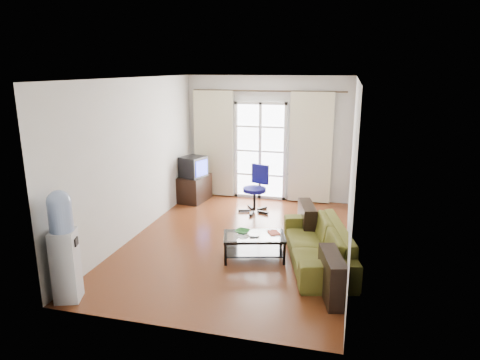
% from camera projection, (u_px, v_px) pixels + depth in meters
% --- Properties ---
extents(floor, '(5.20, 5.20, 0.00)m').
position_uv_depth(floor, '(238.00, 241.00, 7.26)').
color(floor, brown).
rests_on(floor, ground).
extents(ceiling, '(5.20, 5.20, 0.00)m').
position_uv_depth(ceiling, '(238.00, 78.00, 6.57)').
color(ceiling, white).
rests_on(ceiling, wall_back).
extents(wall_back, '(3.60, 0.02, 2.70)m').
position_uv_depth(wall_back, '(268.00, 139.00, 9.35)').
color(wall_back, silver).
rests_on(wall_back, floor).
extents(wall_front, '(3.60, 0.02, 2.70)m').
position_uv_depth(wall_front, '(175.00, 216.00, 4.48)').
color(wall_front, silver).
rests_on(wall_front, floor).
extents(wall_left, '(0.02, 5.20, 2.70)m').
position_uv_depth(wall_left, '(136.00, 158.00, 7.34)').
color(wall_left, silver).
rests_on(wall_left, floor).
extents(wall_right, '(0.02, 5.20, 2.70)m').
position_uv_depth(wall_right, '(352.00, 170.00, 6.48)').
color(wall_right, silver).
rests_on(wall_right, floor).
extents(french_door, '(1.16, 0.06, 2.15)m').
position_uv_depth(french_door, '(260.00, 151.00, 9.40)').
color(french_door, white).
rests_on(french_door, wall_back).
extents(curtain_rod, '(3.30, 0.04, 0.04)m').
position_uv_depth(curtain_rod, '(267.00, 91.00, 8.99)').
color(curtain_rod, '#4C3F2D').
rests_on(curtain_rod, wall_back).
extents(curtain_left, '(0.90, 0.07, 2.35)m').
position_uv_depth(curtain_left, '(214.00, 144.00, 9.56)').
color(curtain_left, beige).
rests_on(curtain_left, curtain_rod).
extents(curtain_right, '(0.90, 0.07, 2.35)m').
position_uv_depth(curtain_right, '(311.00, 148.00, 9.05)').
color(curtain_right, beige).
rests_on(curtain_right, curtain_rod).
extents(radiator, '(0.64, 0.12, 0.64)m').
position_uv_depth(radiator, '(302.00, 187.00, 9.32)').
color(radiator, gray).
rests_on(radiator, floor).
extents(sofa, '(2.42, 1.78, 0.59)m').
position_uv_depth(sofa, '(317.00, 244.00, 6.41)').
color(sofa, brown).
rests_on(sofa, floor).
extents(coffee_table, '(1.04, 0.76, 0.38)m').
position_uv_depth(coffee_table, '(254.00, 244.00, 6.55)').
color(coffee_table, silver).
rests_on(coffee_table, floor).
extents(bowl, '(0.35, 0.35, 0.05)m').
position_uv_depth(bowl, '(243.00, 232.00, 6.58)').
color(bowl, '#348F56').
rests_on(bowl, coffee_table).
extents(book, '(0.34, 0.35, 0.02)m').
position_uv_depth(book, '(269.00, 233.00, 6.57)').
color(book, '#B73616').
rests_on(book, coffee_table).
extents(remote, '(0.15, 0.10, 0.02)m').
position_uv_depth(remote, '(254.00, 237.00, 6.43)').
color(remote, black).
rests_on(remote, coffee_table).
extents(tv_stand, '(0.61, 0.83, 0.56)m').
position_uv_depth(tv_stand, '(194.00, 188.00, 9.42)').
color(tv_stand, black).
rests_on(tv_stand, floor).
extents(crt_tv, '(0.59, 0.60, 0.44)m').
position_uv_depth(crt_tv, '(193.00, 167.00, 9.22)').
color(crt_tv, black).
rests_on(crt_tv, tv_stand).
extents(task_chair, '(0.83, 0.83, 0.95)m').
position_uv_depth(task_chair, '(255.00, 198.00, 8.69)').
color(task_chair, black).
rests_on(task_chair, floor).
extents(water_cooler, '(0.37, 0.37, 1.44)m').
position_uv_depth(water_cooler, '(64.00, 244.00, 5.24)').
color(water_cooler, silver).
rests_on(water_cooler, floor).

